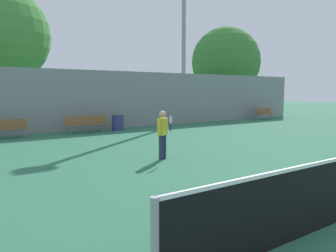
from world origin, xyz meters
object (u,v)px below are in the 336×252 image
at_px(trash_bin, 118,123).
at_px(tree_green_broad, 226,62).
at_px(bench_courtside_near, 87,122).
at_px(bench_courtside_far, 7,127).
at_px(tennis_player, 163,132).
at_px(light_pole_near_left, 184,23).
at_px(bench_adjacent_court, 264,112).
at_px(tree_green_tall, 0,35).

bearing_deg(trash_bin, tree_green_broad, 25.34).
distance_m(bench_courtside_near, bench_courtside_far, 3.69).
height_order(bench_courtside_far, trash_bin, bench_courtside_far).
bearing_deg(tree_green_broad, bench_courtside_near, -157.03).
xyz_separation_m(bench_courtside_far, tree_green_broad, (20.07, 6.95, 4.33)).
xyz_separation_m(tennis_player, bench_courtside_near, (0.39, 7.57, -0.32)).
bearing_deg(light_pole_near_left, bench_courtside_far, -172.63).
bearing_deg(bench_adjacent_court, light_pole_near_left, 167.73).
bearing_deg(light_pole_near_left, tennis_player, -130.16).
xyz_separation_m(tennis_player, light_pole_near_left, (7.58, 8.98, 5.63)).
relative_size(bench_adjacent_court, tree_green_tall, 0.19).
bearing_deg(tree_green_tall, tennis_player, -80.56).
relative_size(trash_bin, tree_green_tall, 0.09).
bearing_deg(tree_green_broad, tree_green_tall, 179.40).
distance_m(bench_adjacent_court, tree_green_tall, 18.67).
relative_size(tennis_player, light_pole_near_left, 0.13).
height_order(trash_bin, tree_green_broad, tree_green_broad).
relative_size(tennis_player, bench_courtside_far, 0.91).
distance_m(bench_adjacent_court, light_pole_near_left, 8.90).
height_order(trash_bin, tree_green_tall, tree_green_tall).
distance_m(light_pole_near_left, trash_bin, 8.30).
bearing_deg(tennis_player, trash_bin, 46.34).
relative_size(bench_courtside_far, light_pole_near_left, 0.15).
distance_m(trash_bin, tree_green_tall, 9.91).
distance_m(bench_courtside_far, bench_adjacent_court, 17.35).
height_order(bench_courtside_near, tree_green_tall, tree_green_tall).
relative_size(light_pole_near_left, tree_green_broad, 1.40).
relative_size(bench_adjacent_court, light_pole_near_left, 0.14).
bearing_deg(bench_courtside_far, trash_bin, -0.03).
bearing_deg(bench_adjacent_court, bench_courtside_near, 180.00).
bearing_deg(bench_courtside_far, bench_adjacent_court, -0.00).
bearing_deg(tree_green_tall, bench_courtside_far, -96.81).
distance_m(trash_bin, tree_green_broad, 16.83).
xyz_separation_m(bench_courtside_far, tree_green_tall, (0.85, 7.15, 5.03)).
relative_size(tennis_player, tree_green_broad, 0.19).
distance_m(tennis_player, bench_adjacent_court, 15.96).
height_order(tree_green_tall, tree_green_broad, tree_green_tall).
bearing_deg(tree_green_tall, bench_courtside_near, -68.38).
relative_size(tennis_player, trash_bin, 1.86).
height_order(bench_courtside_near, trash_bin, bench_courtside_near).
height_order(tennis_player, trash_bin, tennis_player).
bearing_deg(trash_bin, bench_courtside_near, 179.88).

